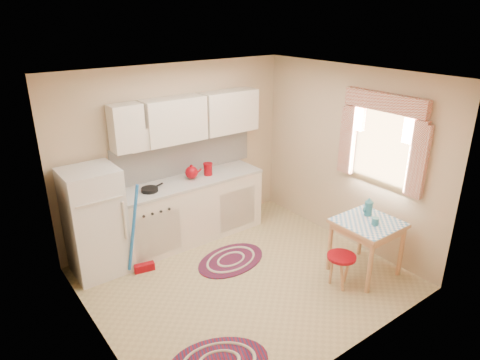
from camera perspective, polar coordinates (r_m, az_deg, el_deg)
name	(u,v)px	position (r m, az deg, el deg)	size (l,w,h in m)	color
room_shell	(243,151)	(5.08, 0.36, 3.93)	(3.64, 3.60, 2.52)	tan
fridge	(95,222)	(5.63, -18.79, -5.34)	(0.65, 0.60, 1.40)	white
broom	(141,230)	(5.50, -13.09, -6.49)	(0.28, 0.12, 1.20)	blue
base_cabinets	(188,211)	(6.25, -6.94, -4.15)	(2.25, 0.60, 0.88)	#EFE4D0
countertop	(187,182)	(6.06, -7.13, -0.23)	(2.27, 0.62, 0.04)	#B9B6AF
frying_pan	(150,190)	(5.76, -11.96, -1.27)	(0.22, 0.22, 0.05)	black
red_kettle	(192,172)	(6.06, -6.48, 1.01)	(0.20, 0.18, 0.20)	maroon
red_canister	(208,170)	(6.20, -4.29, 1.37)	(0.12, 0.12, 0.16)	maroon
table	(365,247)	(5.69, 16.37, -8.61)	(0.72, 0.72, 0.72)	tan
stool	(340,270)	(5.44, 13.21, -11.67)	(0.35, 0.35, 0.42)	maroon
coffee_pot	(369,207)	(5.63, 16.77, -3.41)	(0.12, 0.11, 0.25)	teal
mug	(375,222)	(5.44, 17.58, -5.30)	(0.09, 0.09, 0.10)	teal
rug_center	(231,260)	(5.87, -1.21, -10.62)	(1.02, 0.68, 0.02)	maroon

